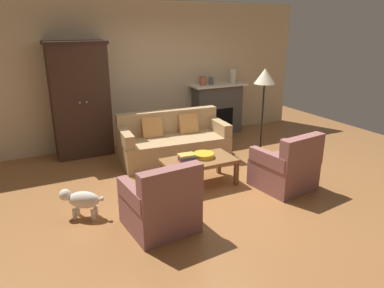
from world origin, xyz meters
The scene contains 15 objects.
ground_plane centered at (0.00, 0.00, 0.00)m, with size 9.60×9.60×0.00m, color #9E6638.
back_wall centered at (0.00, 2.55, 1.40)m, with size 7.20×0.10×2.80m, color beige.
fireplace centered at (1.55, 2.30, 0.57)m, with size 1.26×0.48×1.12m.
armoire centered at (-1.40, 2.22, 1.05)m, with size 1.06×0.57×2.09m.
couch centered at (-0.01, 1.21, 0.32)m, with size 1.97×0.99×0.86m.
coffee_table centered at (-0.10, 0.03, 0.37)m, with size 1.10×0.60×0.42m.
fruit_bowl centered at (0.00, 0.07, 0.45)m, with size 0.32×0.32×0.07m, color gold.
book_stack centered at (-0.30, 0.04, 0.48)m, with size 0.27×0.20×0.11m.
mantel_vase_terracotta centered at (1.17, 2.28, 1.21)m, with size 0.14×0.14×0.19m, color #A86042.
mantel_vase_slate centered at (1.37, 2.28, 1.20)m, with size 0.11×0.11×0.16m, color #565B66.
mantel_vase_cream centered at (1.93, 2.28, 1.28)m, with size 0.14×0.14×0.31m, color beige.
armchair_near_left centered at (-1.08, -0.88, 0.32)m, with size 0.84×0.83×0.88m.
armchair_near_right centered at (1.01, -0.65, 0.32)m, with size 0.86×0.86×0.88m.
floor_lamp centered at (1.39, 0.48, 1.43)m, with size 0.36×0.36×1.65m.
dog centered at (-1.89, -0.18, 0.25)m, with size 0.51×0.39×0.39m.
Camera 1 is at (-2.46, -4.44, 2.36)m, focal length 33.48 mm.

